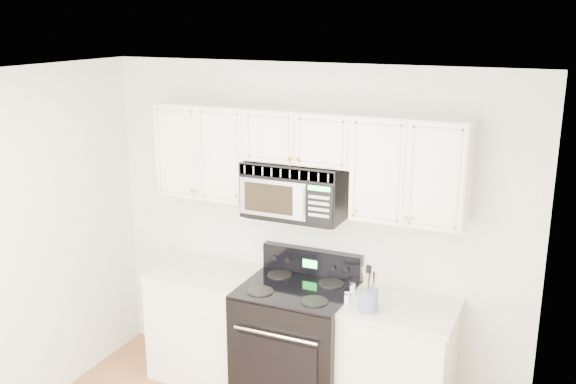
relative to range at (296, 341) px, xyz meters
The scene contains 9 objects.
room 1.62m from the range, 91.13° to the right, with size 3.51×3.51×2.61m.
base_cabinet_left 0.83m from the range, behind, with size 0.86×0.65×0.92m.
base_cabinet_right 0.78m from the range, ahead, with size 0.86×0.65×0.92m.
range is the anchor object (origin of this frame).
upper_cabinets 1.46m from the range, 98.46° to the left, with size 2.44×0.37×0.75m.
microwave 1.19m from the range, 117.30° to the left, with size 0.77×0.43×0.42m.
utensil_crock 0.82m from the range, 13.32° to the right, with size 0.13×0.13×0.35m.
shaker_salt 0.65m from the range, ahead, with size 0.04×0.04×0.10m.
shaker_pepper 0.66m from the range, 13.84° to the right, with size 0.04×0.04×0.10m.
Camera 1 is at (1.81, -2.76, 2.93)m, focal length 40.00 mm.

